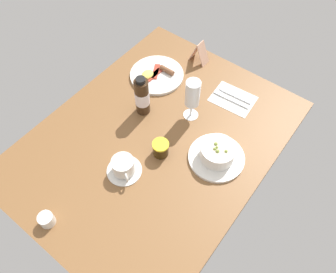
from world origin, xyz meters
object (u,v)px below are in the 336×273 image
object	(u,v)px
porridge_bowl	(217,153)
breakfast_plate	(156,75)
wine_glass	(193,95)
jam_jar	(161,148)
menu_card	(199,52)
creamer_jug	(47,219)
coffee_cup	(123,166)
sauce_bottle_brown	(142,96)
cutlery_setting	(232,98)

from	to	relation	value
porridge_bowl	breakfast_plate	size ratio (longest dim) A/B	0.88
wine_glass	jam_jar	distance (cm)	23.90
breakfast_plate	menu_card	world-z (taller)	menu_card
creamer_jug	menu_card	distance (cm)	94.86
coffee_cup	wine_glass	distance (cm)	37.67
wine_glass	jam_jar	bearing A→B (deg)	-175.79
porridge_bowl	sauce_bottle_brown	distance (cm)	37.07
menu_card	creamer_jug	bearing A→B (deg)	-177.41
coffee_cup	breakfast_plate	distance (cm)	49.49
sauce_bottle_brown	porridge_bowl	bearing A→B (deg)	-91.74
cutlery_setting	jam_jar	xyz separation A→B (cm)	(-40.07, 7.27, 2.93)
cutlery_setting	coffee_cup	world-z (taller)	coffee_cup
coffee_cup	menu_card	world-z (taller)	menu_card
jam_jar	cutlery_setting	bearing A→B (deg)	-10.28
cutlery_setting	coffee_cup	size ratio (longest dim) A/B	1.44
porridge_bowl	coffee_cup	bearing A→B (deg)	136.30
jam_jar	breakfast_plate	distance (cm)	40.66
jam_jar	coffee_cup	bearing A→B (deg)	157.09
sauce_bottle_brown	menu_card	bearing A→B (deg)	-1.94
creamer_jug	jam_jar	bearing A→B (deg)	-16.52
sauce_bottle_brown	wine_glass	bearing A→B (deg)	-59.63
sauce_bottle_brown	menu_card	world-z (taller)	sauce_bottle_brown
wine_glass	menu_card	size ratio (longest dim) A/B	1.84
coffee_cup	sauce_bottle_brown	size ratio (longest dim) A/B	0.70
jam_jar	breakfast_plate	world-z (taller)	jam_jar
cutlery_setting	breakfast_plate	distance (cm)	35.20
jam_jar	porridge_bowl	bearing A→B (deg)	-58.88
coffee_cup	wine_glass	world-z (taller)	wine_glass
porridge_bowl	sauce_bottle_brown	xyz separation A→B (cm)	(1.11, 36.70, 5.16)
creamer_jug	coffee_cup	bearing A→B (deg)	-13.29
jam_jar	sauce_bottle_brown	bearing A→B (deg)	57.33
porridge_bowl	wine_glass	distance (cm)	24.27
jam_jar	menu_card	size ratio (longest dim) A/B	0.60
creamer_jug	sauce_bottle_brown	size ratio (longest dim) A/B	0.31
wine_glass	cutlery_setting	bearing A→B (deg)	-26.17
cutlery_setting	jam_jar	bearing A→B (deg)	169.72
sauce_bottle_brown	coffee_cup	bearing A→B (deg)	-154.30
sauce_bottle_brown	creamer_jug	bearing A→B (deg)	-174.32
wine_glass	jam_jar	world-z (taller)	wine_glass
porridge_bowl	breakfast_plate	bearing A→B (deg)	66.11
jam_jar	sauce_bottle_brown	size ratio (longest dim) A/B	0.34
creamer_jug	wine_glass	xyz separation A→B (cm)	(66.17, -11.48, 10.11)
menu_card	wine_glass	bearing A→B (deg)	-151.10
breakfast_plate	jam_jar	bearing A→B (deg)	-139.00
coffee_cup	breakfast_plate	bearing A→B (deg)	24.62
wine_glass	coffee_cup	bearing A→B (deg)	173.05
porridge_bowl	wine_glass	xyz separation A→B (cm)	(11.12, 19.62, 8.96)
cutlery_setting	wine_glass	world-z (taller)	wine_glass
creamer_jug	porridge_bowl	bearing A→B (deg)	-29.47
cutlery_setting	menu_card	bearing A→B (deg)	66.98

